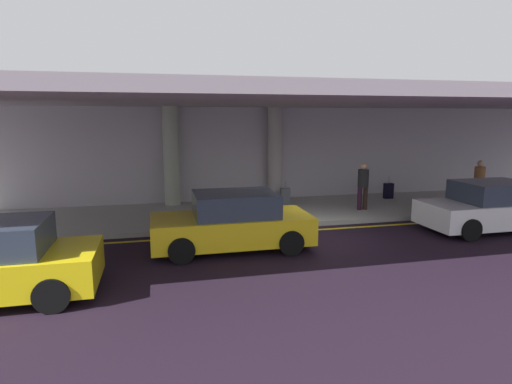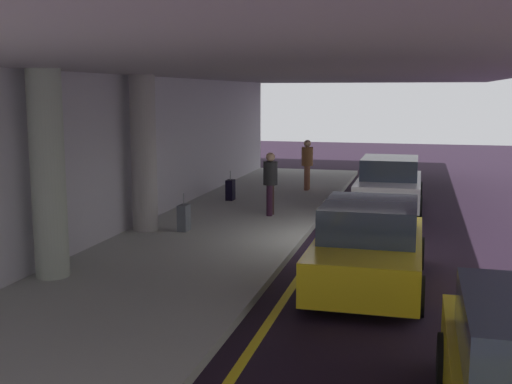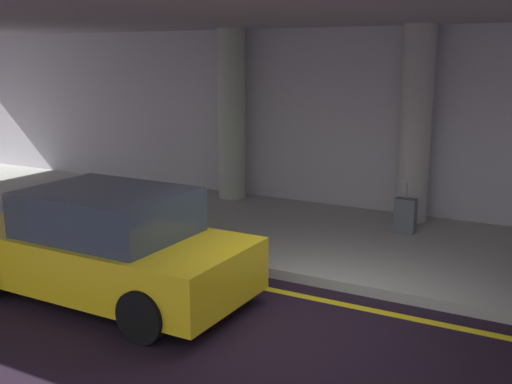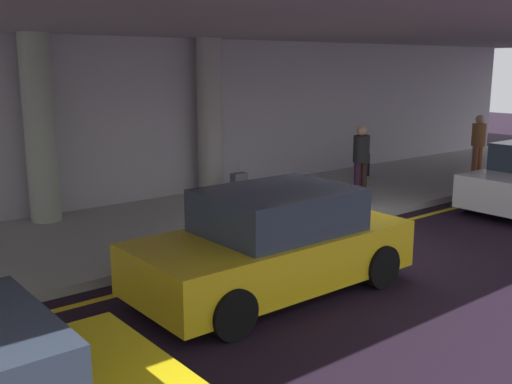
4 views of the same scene
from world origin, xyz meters
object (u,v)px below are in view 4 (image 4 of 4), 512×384
Objects in this scene: traveler_with_luggage at (361,156)px; support_column_far_left at (40,129)px; car_yellow_taxi_no2 at (274,244)px; suitcase_upright_secondary at (239,186)px; suitcase_upright_primary at (362,165)px; support_column_left_mid at (210,118)px; person_waiting_for_ride at (478,141)px.

support_column_far_left is at bearing -120.89° from traveler_with_luggage.
car_yellow_taxi_no2 reaches higher than suitcase_upright_secondary.
traveler_with_luggage is at bearing -20.54° from support_column_far_left.
suitcase_upright_primary is (8.61, -0.73, -1.51)m from support_column_far_left.
traveler_with_luggage reaches higher than car_yellow_taxi_no2.
traveler_with_luggage is (5.25, 3.01, 0.40)m from car_yellow_taxi_no2.
car_yellow_taxi_no2 is 2.44× the size of traveler_with_luggage.
car_yellow_taxi_no2 is at bearing -76.58° from support_column_far_left.
support_column_left_mid is at bearing 0.00° from support_column_far_left.
support_column_far_left is at bearing 99.07° from car_yellow_taxi_no2.
support_column_left_mid is 3.65m from traveler_with_luggage.
suitcase_upright_secondary is at bearing -132.96° from traveler_with_luggage.
car_yellow_taxi_no2 is at bearing -120.85° from suitcase_upright_primary.
support_column_far_left is 2.17× the size of traveler_with_luggage.
person_waiting_for_ride is 1.87× the size of suitcase_upright_primary.
support_column_far_left is 4.06× the size of suitcase_upright_secondary.
person_waiting_for_ride reaches higher than suitcase_upright_secondary.
support_column_left_mid is at bearing -162.81° from suitcase_upright_primary.
support_column_left_mid is at bearing 172.96° from person_waiting_for_ride.
suitcase_upright_primary is (7.30, 4.74, -0.25)m from car_yellow_taxi_no2.
support_column_far_left reaches higher than car_yellow_taxi_no2.
person_waiting_for_ride is at bearing -41.70° from suitcase_upright_secondary.
traveler_with_luggage is 2.76m from suitcase_upright_primary.
support_column_far_left is 4.06× the size of suitcase_upright_primary.
support_column_far_left is 2.17× the size of person_waiting_for_ride.
car_yellow_taxi_no2 is 4.56× the size of suitcase_upright_secondary.
support_column_left_mid is 4.90m from suitcase_upright_primary.
support_column_left_mid reaches higher than suitcase_upright_primary.
suitcase_upright_secondary is (2.84, 4.55, -0.25)m from car_yellow_taxi_no2.
person_waiting_for_ride is at bearing -13.16° from support_column_far_left.
suitcase_upright_secondary is at bearing 53.63° from car_yellow_taxi_no2.
traveler_with_luggage is at bearing -113.73° from suitcase_upright_primary.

